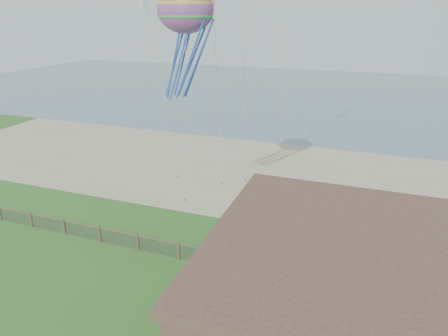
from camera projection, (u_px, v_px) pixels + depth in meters
The scene contains 7 objects.
ground at pixel (128, 322), 20.45m from camera, with size 160.00×160.00×0.00m, color #335F20.
sand_beach at pixel (249, 172), 39.72m from camera, with size 72.00×20.00×0.02m, color tan.
ocean at pixel (313, 93), 78.26m from camera, with size 160.00×68.00×0.02m, color slate.
chainlink_fence at pixel (179, 251), 25.50m from camera, with size 36.20×0.20×1.25m, color #4D412B, non-canonical shape.
motel_deck at pixel (398, 314), 20.62m from camera, with size 15.00×2.00×0.50m, color brown.
picnic_table at pixel (235, 276), 23.37m from camera, with size 2.00×1.51×0.84m, color brown, non-canonical shape.
octopus_kite at pixel (186, 42), 25.56m from camera, with size 3.65×2.58×7.52m, color #F72736, non-canonical shape.
Camera 1 is at (10.13, -13.53, 14.82)m, focal length 32.00 mm.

